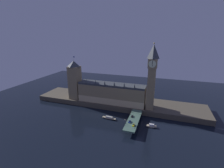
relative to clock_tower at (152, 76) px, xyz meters
name	(u,v)px	position (x,y,z in m)	size (l,w,h in m)	color
ground_plane	(108,118)	(-43.04, -25.54, -46.36)	(400.00, 400.00, 0.00)	black
embankment	(118,102)	(-43.04, 13.46, -43.17)	(220.00, 42.00, 6.38)	#4C4438
parliament_hall	(111,93)	(-48.50, 3.97, -27.52)	(85.06, 18.37, 29.99)	#8E7A56
clock_tower	(152,76)	(0.00, 0.00, 0.00)	(10.04, 10.15, 75.45)	#8E7A56
victoria_tower	(75,80)	(-99.82, 2.81, -14.34)	(13.98, 13.98, 57.03)	#8E7A56
bridge	(134,121)	(-12.66, -30.54, -41.62)	(11.33, 46.00, 6.38)	#476656
car_northbound_lead	(132,116)	(-15.15, -25.95, -39.28)	(1.97, 4.07, 1.48)	black
car_northbound_trail	(130,122)	(-15.15, -37.65, -39.27)	(2.11, 4.48, 1.50)	navy
car_southbound_lead	(134,125)	(-10.17, -42.83, -39.31)	(2.02, 4.25, 1.42)	yellow
pedestrian_near_rail	(126,123)	(-17.64, -42.61, -39.04)	(0.38, 0.38, 1.77)	black
pedestrian_far_rail	(131,114)	(-17.64, -22.33, -39.01)	(0.38, 0.38, 1.81)	black
street_lamp_near	(125,122)	(-18.04, -45.26, -35.86)	(1.34, 0.60, 6.59)	#2D3333
street_lamp_far	(132,109)	(-18.04, -15.82, -35.49)	(1.34, 0.60, 7.19)	#2D3333
boat_upstream	(109,118)	(-40.47, -27.54, -45.19)	(17.80, 5.02, 3.18)	#28282D
boat_downstream	(151,126)	(5.59, -29.46, -45.04)	(11.02, 4.34, 3.60)	#B2A893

